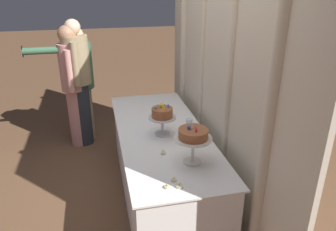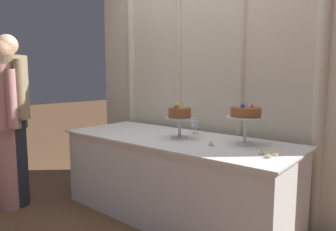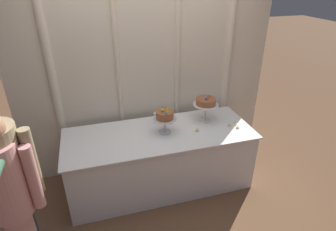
% 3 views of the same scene
% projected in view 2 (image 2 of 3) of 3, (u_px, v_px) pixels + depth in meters
% --- Properties ---
extents(ground_plane, '(24.00, 24.00, 0.00)m').
position_uv_depth(ground_plane, '(167.00, 219.00, 2.71)').
color(ground_plane, brown).
extents(draped_curtain, '(3.14, 0.15, 2.70)m').
position_uv_depth(draped_curtain, '(208.00, 64.00, 3.01)').
color(draped_curtain, beige).
rests_on(draped_curtain, ground_plane).
extents(cake_table, '(2.14, 0.84, 0.73)m').
position_uv_depth(cake_table, '(174.00, 177.00, 2.74)').
color(cake_table, white).
rests_on(cake_table, ground_plane).
extents(cake_display_nearleft, '(0.26, 0.26, 0.32)m').
position_uv_depth(cake_display_nearleft, '(180.00, 115.00, 2.62)').
color(cake_display_nearleft, silver).
rests_on(cake_display_nearleft, cake_table).
extents(cake_display_nearright, '(0.31, 0.31, 0.34)m').
position_uv_depth(cake_display_nearright, '(246.00, 115.00, 2.38)').
color(cake_display_nearright, silver).
rests_on(cake_display_nearright, cake_table).
extents(wine_glass, '(0.06, 0.06, 0.12)m').
position_uv_depth(wine_glass, '(195.00, 124.00, 2.87)').
color(wine_glass, silver).
rests_on(wine_glass, cake_table).
extents(tealight_far_left, '(0.05, 0.05, 0.04)m').
position_uv_depth(tealight_far_left, '(211.00, 144.00, 2.37)').
color(tealight_far_left, beige).
rests_on(tealight_far_left, cake_table).
extents(tealight_near_left, '(0.04, 0.04, 0.03)m').
position_uv_depth(tealight_near_left, '(261.00, 153.00, 2.11)').
color(tealight_near_left, beige).
rests_on(tealight_near_left, cake_table).
extents(tealight_near_right, '(0.04, 0.04, 0.03)m').
position_uv_depth(tealight_near_right, '(268.00, 156.00, 2.00)').
color(tealight_near_right, beige).
rests_on(tealight_near_right, cake_table).
extents(tealight_far_right, '(0.05, 0.05, 0.04)m').
position_uv_depth(tealight_far_right, '(275.00, 154.00, 2.06)').
color(tealight_far_right, beige).
rests_on(tealight_far_right, cake_table).
extents(guest_girl_blue_dress, '(0.48, 0.85, 1.54)m').
position_uv_depth(guest_girl_blue_dress, '(7.00, 119.00, 3.01)').
color(guest_girl_blue_dress, '#9E8966').
rests_on(guest_girl_blue_dress, ground_plane).
extents(guest_man_pink_jacket, '(0.45, 0.29, 1.59)m').
position_uv_depth(guest_man_pink_jacket, '(5.00, 116.00, 2.84)').
color(guest_man_pink_jacket, '#D6938E').
rests_on(guest_man_pink_jacket, ground_plane).
extents(guest_man_dark_suit, '(0.50, 0.33, 1.66)m').
position_uv_depth(guest_man_dark_suit, '(11.00, 114.00, 2.91)').
color(guest_man_dark_suit, '#282D38').
rests_on(guest_man_dark_suit, ground_plane).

